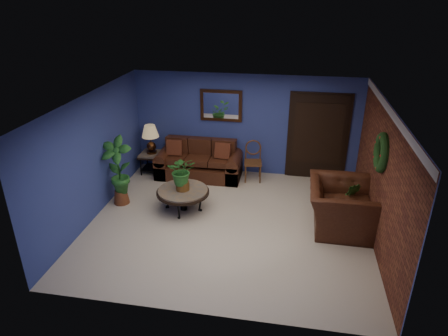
% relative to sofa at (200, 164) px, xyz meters
% --- Properties ---
extents(floor, '(5.50, 5.50, 0.00)m').
position_rel_sofa_xyz_m(floor, '(1.08, -2.08, -0.31)').
color(floor, beige).
rests_on(floor, ground).
extents(wall_back, '(5.50, 0.04, 2.50)m').
position_rel_sofa_xyz_m(wall_back, '(1.08, 0.42, 0.94)').
color(wall_back, navy).
rests_on(wall_back, ground).
extents(wall_left, '(0.04, 5.00, 2.50)m').
position_rel_sofa_xyz_m(wall_left, '(-1.67, -2.08, 0.94)').
color(wall_left, navy).
rests_on(wall_left, ground).
extents(wall_right_brick, '(0.04, 5.00, 2.50)m').
position_rel_sofa_xyz_m(wall_right_brick, '(3.83, -2.08, 0.94)').
color(wall_right_brick, '#612D1B').
rests_on(wall_right_brick, ground).
extents(ceiling, '(5.50, 5.00, 0.02)m').
position_rel_sofa_xyz_m(ceiling, '(1.08, -2.08, 2.19)').
color(ceiling, silver).
rests_on(ceiling, wall_back).
extents(crown_molding, '(0.03, 5.00, 0.14)m').
position_rel_sofa_xyz_m(crown_molding, '(3.80, -2.08, 2.12)').
color(crown_molding, white).
rests_on(crown_molding, wall_right_brick).
extents(wall_mirror, '(1.02, 0.06, 0.77)m').
position_rel_sofa_xyz_m(wall_mirror, '(0.48, 0.38, 1.41)').
color(wall_mirror, '#482612').
rests_on(wall_mirror, wall_back).
extents(closet_door, '(1.44, 0.06, 2.18)m').
position_rel_sofa_xyz_m(closet_door, '(2.83, 0.39, 0.74)').
color(closet_door, black).
rests_on(closet_door, wall_back).
extents(wreath, '(0.16, 0.72, 0.72)m').
position_rel_sofa_xyz_m(wreath, '(3.77, -2.03, 1.39)').
color(wreath, black).
rests_on(wreath, wall_right_brick).
extents(sofa, '(2.07, 0.89, 0.93)m').
position_rel_sofa_xyz_m(sofa, '(0.00, 0.00, 0.00)').
color(sofa, '#412112').
rests_on(sofa, ground).
extents(coffee_table, '(1.11, 1.11, 0.47)m').
position_rel_sofa_xyz_m(coffee_table, '(0.04, -1.72, 0.11)').
color(coffee_table, '#55504A').
rests_on(coffee_table, ground).
extents(end_table, '(0.58, 0.58, 0.53)m').
position_rel_sofa_xyz_m(end_table, '(-1.22, -0.03, 0.10)').
color(end_table, '#55504A').
rests_on(end_table, ground).
extents(table_lamp, '(0.42, 0.42, 0.70)m').
position_rel_sofa_xyz_m(table_lamp, '(-1.22, -0.03, 0.68)').
color(table_lamp, '#482612').
rests_on(table_lamp, end_table).
extents(side_chair, '(0.46, 0.46, 0.97)m').
position_rel_sofa_xyz_m(side_chair, '(1.33, 0.04, 0.24)').
color(side_chair, brown).
rests_on(side_chair, ground).
extents(armchair, '(1.24, 1.41, 0.91)m').
position_rel_sofa_xyz_m(armchair, '(3.23, -1.83, 0.15)').
color(armchair, '#412112').
rests_on(armchair, ground).
extents(coffee_plant, '(0.67, 0.62, 0.76)m').
position_rel_sofa_xyz_m(coffee_plant, '(0.04, -1.72, 0.59)').
color(coffee_plant, brown).
rests_on(coffee_plant, coffee_table).
extents(floor_plant, '(0.39, 0.32, 0.85)m').
position_rel_sofa_xyz_m(floor_plant, '(3.43, -1.51, 0.14)').
color(floor_plant, brown).
rests_on(floor_plant, ground).
extents(tall_plant, '(0.69, 0.49, 1.52)m').
position_rel_sofa_xyz_m(tall_plant, '(-1.37, -1.67, 0.52)').
color(tall_plant, brown).
rests_on(tall_plant, ground).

